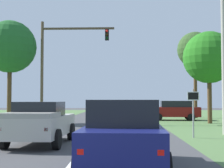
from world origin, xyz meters
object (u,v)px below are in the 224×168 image
object	(u,v)px
traffic_light	(59,58)
crossing_suv_far	(174,110)
extra_tree_1	(195,50)
extra_tree_2	(10,47)
oak_tree_right	(209,58)
keep_moving_sign	(193,107)
pickup_truck_lead	(40,122)
red_suv_near	(124,133)
utility_pole_right	(224,61)

from	to	relation	value
traffic_light	crossing_suv_far	xyz separation A→B (m)	(10.15, 4.24, -4.47)
extra_tree_1	extra_tree_2	world-z (taller)	extra_tree_1
oak_tree_right	keep_moving_sign	bearing A→B (deg)	-108.79
traffic_light	keep_moving_sign	distance (m)	14.15
pickup_truck_lead	crossing_suv_far	world-z (taller)	pickup_truck_lead
red_suv_near	traffic_light	xyz separation A→B (m)	(-5.30, 17.91, 4.42)
red_suv_near	crossing_suv_far	distance (m)	22.67
pickup_truck_lead	oak_tree_right	xyz separation A→B (m)	(10.65, 13.08, 4.43)
red_suv_near	extra_tree_2	size ratio (longest dim) A/B	0.57
keep_moving_sign	extra_tree_1	bearing A→B (deg)	77.30
oak_tree_right	utility_pole_right	bearing A→B (deg)	-99.46
utility_pole_right	extra_tree_2	bearing A→B (deg)	150.26
oak_tree_right	extra_tree_1	size ratio (longest dim) A/B	0.82
red_suv_near	utility_pole_right	bearing A→B (deg)	58.45
extra_tree_2	traffic_light	bearing A→B (deg)	2.86
crossing_suv_far	extra_tree_2	xyz separation A→B (m)	(-14.22, -4.44, 5.35)
crossing_suv_far	utility_pole_right	distance (m)	13.39
pickup_truck_lead	extra_tree_2	world-z (taller)	extra_tree_2
crossing_suv_far	extra_tree_1	world-z (taller)	extra_tree_1
red_suv_near	traffic_light	bearing A→B (deg)	106.49
keep_moving_sign	extra_tree_1	xyz separation A→B (m)	(4.15, 18.41, 5.62)
utility_pole_right	extra_tree_2	xyz separation A→B (m)	(-14.98, 8.56, 2.22)
utility_pole_right	red_suv_near	bearing A→B (deg)	-121.55
pickup_truck_lead	oak_tree_right	distance (m)	17.44
traffic_light	extra_tree_1	bearing A→B (deg)	31.82
traffic_light	crossing_suv_far	bearing A→B (deg)	22.66
red_suv_near	keep_moving_sign	distance (m)	8.36
oak_tree_right	crossing_suv_far	world-z (taller)	oak_tree_right
crossing_suv_far	extra_tree_1	xyz separation A→B (m)	(2.85, 3.83, 6.25)
crossing_suv_far	extra_tree_2	distance (m)	15.83
keep_moving_sign	crossing_suv_far	distance (m)	14.66
red_suv_near	extra_tree_2	bearing A→B (deg)	117.90
pickup_truck_lead	extra_tree_1	distance (m)	24.73
crossing_suv_far	utility_pole_right	size ratio (longest dim) A/B	0.59
pickup_truck_lead	traffic_light	size ratio (longest dim) A/B	0.58
pickup_truck_lead	extra_tree_2	bearing A→B (deg)	114.29
keep_moving_sign	utility_pole_right	size ratio (longest dim) A/B	0.30
crossing_suv_far	extra_tree_2	bearing A→B (deg)	-162.66
red_suv_near	utility_pole_right	size ratio (longest dim) A/B	0.60
utility_pole_right	crossing_suv_far	bearing A→B (deg)	93.37
traffic_light	utility_pole_right	bearing A→B (deg)	-38.77
extra_tree_1	traffic_light	bearing A→B (deg)	-148.18
utility_pole_right	extra_tree_2	distance (m)	17.40
keep_moving_sign	utility_pole_right	xyz separation A→B (m)	(2.07, 1.59, 2.50)
traffic_light	utility_pole_right	size ratio (longest dim) A/B	1.04
keep_moving_sign	extra_tree_2	world-z (taller)	extra_tree_2
traffic_light	keep_moving_sign	size ratio (longest dim) A/B	3.43
oak_tree_right	extra_tree_2	xyz separation A→B (m)	(-16.45, -0.24, 0.92)
red_suv_near	utility_pole_right	xyz separation A→B (m)	(5.61, 9.14, 3.07)
red_suv_near	extra_tree_1	bearing A→B (deg)	73.49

